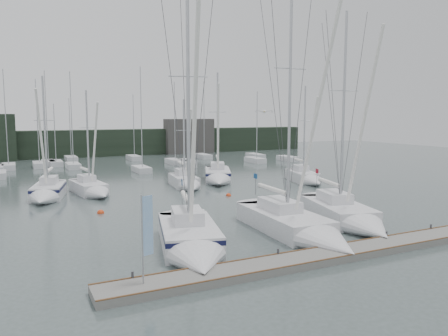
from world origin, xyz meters
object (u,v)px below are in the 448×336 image
at_px(sailboat_mid_b, 93,190).
at_px(sailboat_mid_e, 307,178).
at_px(buoy_c, 101,213).
at_px(sailboat_near_right, 351,218).
at_px(buoy_b, 229,196).
at_px(sailboat_mid_a, 46,193).
at_px(sailboat_near_center, 304,230).
at_px(sailboat_mid_c, 187,183).
at_px(dock_banner, 146,231).
at_px(sailboat_mid_d, 218,177).
at_px(sailboat_near_left, 193,243).

relative_size(sailboat_mid_b, sailboat_mid_e, 0.92).
height_order(sailboat_mid_e, buoy_c, sailboat_mid_e).
distance_m(sailboat_near_right, buoy_b, 14.63).
bearing_deg(sailboat_mid_a, sailboat_mid_b, 19.82).
bearing_deg(buoy_c, buoy_b, 10.17).
height_order(sailboat_near_center, buoy_b, sailboat_near_center).
xyz_separation_m(sailboat_mid_b, buoy_c, (-0.78, -8.22, -0.55)).
xyz_separation_m(sailboat_near_center, buoy_c, (-10.34, 13.23, -0.60)).
relative_size(sailboat_mid_c, dock_banner, 2.53).
xyz_separation_m(sailboat_mid_a, sailboat_mid_d, (18.90, 2.67, 0.03)).
relative_size(sailboat_mid_a, sailboat_mid_d, 0.90).
bearing_deg(sailboat_mid_a, sailboat_near_right, -33.42).
height_order(sailboat_near_right, sailboat_mid_c, sailboat_near_right).
distance_m(buoy_c, dock_banner, 17.16).
bearing_deg(buoy_b, sailboat_near_left, -122.96).
relative_size(sailboat_mid_b, dock_banner, 2.72).
bearing_deg(dock_banner, buoy_b, 34.84).
bearing_deg(sailboat_mid_a, sailboat_near_center, -43.44).
bearing_deg(sailboat_mid_c, dock_banner, -107.51).
height_order(sailboat_near_left, buoy_c, sailboat_near_left).
bearing_deg(buoy_b, buoy_c, -169.83).
xyz_separation_m(buoy_c, dock_banner, (-1.00, -16.90, 2.80)).
height_order(sailboat_near_center, sailboat_mid_d, sailboat_near_center).
height_order(sailboat_near_left, buoy_b, sailboat_near_left).
xyz_separation_m(sailboat_mid_d, sailboat_mid_e, (9.07, -4.99, -0.10)).
distance_m(sailboat_near_left, sailboat_mid_c, 22.71).
height_order(sailboat_mid_b, sailboat_mid_d, sailboat_mid_d).
xyz_separation_m(sailboat_mid_e, buoy_c, (-24.45, -5.38, -0.57)).
xyz_separation_m(sailboat_mid_b, sailboat_mid_c, (9.84, 0.01, 0.02)).
relative_size(sailboat_near_left, dock_banner, 4.19).
bearing_deg(sailboat_near_right, sailboat_mid_c, 117.66).
bearing_deg(sailboat_mid_d, buoy_b, -84.66).
relative_size(sailboat_mid_a, sailboat_mid_b, 1.11).
distance_m(sailboat_mid_a, buoy_b, 17.13).
bearing_deg(sailboat_near_center, buoy_c, 131.05).
bearing_deg(sailboat_mid_b, buoy_b, -34.66).
xyz_separation_m(sailboat_near_right, buoy_c, (-15.29, 12.11, -0.60)).
bearing_deg(sailboat_mid_d, dock_banner, -97.42).
relative_size(sailboat_near_left, sailboat_near_right, 1.04).
bearing_deg(buoy_c, sailboat_near_left, -78.13).
bearing_deg(sailboat_near_left, sailboat_near_right, 18.99).
bearing_deg(sailboat_near_center, dock_banner, -158.98).
relative_size(buoy_b, dock_banner, 0.13).
xyz_separation_m(sailboat_near_left, dock_banner, (-3.75, -3.82, 2.12)).
xyz_separation_m(sailboat_mid_b, sailboat_mid_d, (14.60, 2.16, 0.12)).
height_order(sailboat_mid_b, dock_banner, sailboat_mid_b).
distance_m(sailboat_mid_c, dock_banner, 27.77).
bearing_deg(buoy_b, sailboat_mid_a, 161.53).
distance_m(sailboat_near_left, sailboat_mid_b, 21.39).
bearing_deg(buoy_b, sailboat_mid_d, 71.79).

